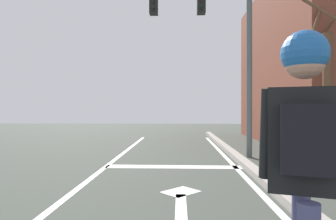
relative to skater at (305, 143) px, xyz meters
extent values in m
cube|color=silver|center=(-2.45, 2.60, -1.18)|extent=(0.12, 20.00, 0.01)
cube|color=silver|center=(0.64, 2.60, -1.18)|extent=(0.12, 20.00, 0.01)
cube|color=silver|center=(-0.83, 5.33, -1.18)|extent=(3.24, 0.40, 0.01)
cube|color=silver|center=(-0.67, 2.37, -1.18)|extent=(0.16, 1.40, 0.01)
cube|color=silver|center=(-0.67, 3.22, -1.18)|extent=(0.71, 0.71, 0.01)
cube|color=#A1998F|center=(0.89, 2.60, -1.12)|extent=(0.24, 24.00, 0.14)
cube|color=black|center=(0.00, 0.01, 0.01)|extent=(0.43, 0.29, 0.59)
cylinder|color=black|center=(-0.18, 0.10, 0.04)|extent=(0.07, 0.13, 0.54)
sphere|color=tan|center=(0.00, 0.01, 0.47)|extent=(0.23, 0.23, 0.23)
sphere|color=#205FAC|center=(0.00, 0.01, 0.50)|extent=(0.26, 0.26, 0.26)
cube|color=black|center=(-0.04, -0.12, 0.03)|extent=(0.29, 0.21, 0.36)
cylinder|color=#555F60|center=(1.32, 6.83, 1.35)|extent=(0.16, 0.16, 5.07)
cube|color=black|center=(-0.06, 6.83, 3.27)|extent=(0.24, 0.28, 0.64)
cylinder|color=#3C3106|center=(-0.06, 6.68, 3.27)|extent=(0.02, 0.10, 0.10)
cylinder|color=black|center=(-0.06, 6.68, 3.07)|extent=(0.02, 0.10, 0.10)
cube|color=black|center=(-1.44, 6.83, 3.27)|extent=(0.24, 0.28, 0.64)
cylinder|color=#3C3106|center=(-1.44, 6.68, 3.27)|extent=(0.02, 0.10, 0.10)
cylinder|color=black|center=(-1.44, 6.68, 3.07)|extent=(0.02, 0.10, 0.10)
cylinder|color=brown|center=(2.99, 5.75, 0.45)|extent=(0.23, 0.23, 3.27)
cylinder|color=brown|center=(3.23, 5.92, 2.49)|extent=(0.62, 0.85, 1.04)
cylinder|color=brown|center=(2.81, 5.99, 2.40)|extent=(0.50, 0.39, 0.95)
cylinder|color=brown|center=(2.81, 5.50, 2.50)|extent=(0.94, 0.70, 0.97)
camera|label=1|loc=(-0.70, -1.65, 0.18)|focal=31.29mm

